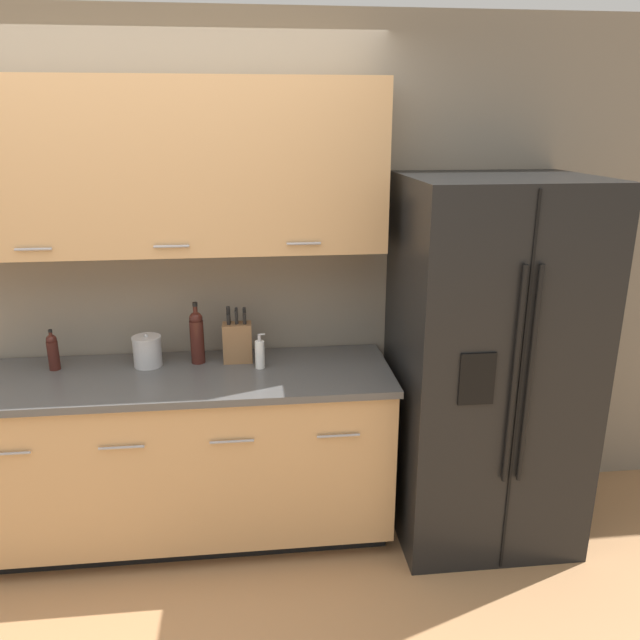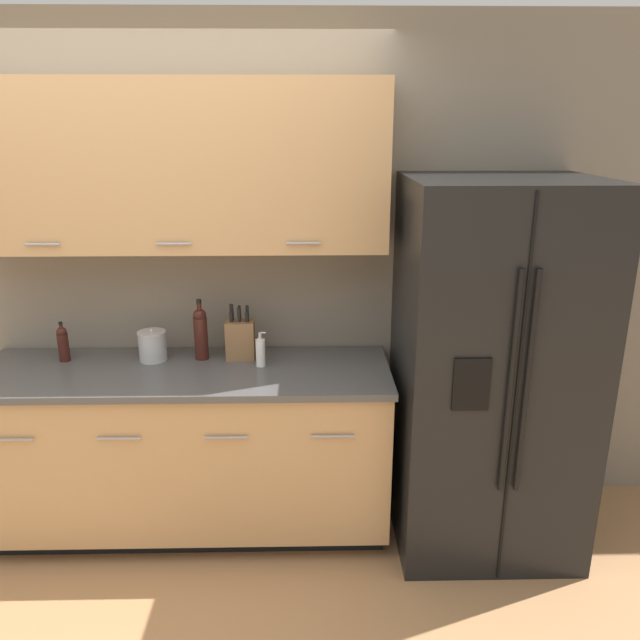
# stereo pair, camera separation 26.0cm
# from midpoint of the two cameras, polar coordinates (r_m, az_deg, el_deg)

# --- Properties ---
(ground_plane) EXTENTS (14.00, 14.00, 0.00)m
(ground_plane) POSITION_cam_midpoint_polar(r_m,az_deg,el_deg) (3.13, -19.41, -25.30)
(ground_plane) COLOR #B27F51
(wall_back) EXTENTS (10.00, 0.39, 2.60)m
(wall_back) POSITION_cam_midpoint_polar(r_m,az_deg,el_deg) (3.30, -17.52, 6.05)
(wall_back) COLOR gray
(wall_back) RESTS_ON ground_plane
(counter_unit) EXTENTS (2.06, 0.64, 0.91)m
(counter_unit) POSITION_cam_midpoint_polar(r_m,az_deg,el_deg) (3.35, -14.30, -11.89)
(counter_unit) COLOR black
(counter_unit) RESTS_ON ground_plane
(refrigerator) EXTENTS (0.88, 0.80, 1.85)m
(refrigerator) POSITION_cam_midpoint_polar(r_m,az_deg,el_deg) (3.21, 12.77, -3.98)
(refrigerator) COLOR black
(refrigerator) RESTS_ON ground_plane
(knife_block) EXTENTS (0.15, 0.09, 0.29)m
(knife_block) POSITION_cam_midpoint_polar(r_m,az_deg,el_deg) (3.21, -9.87, -1.96)
(knife_block) COLOR olive
(knife_block) RESTS_ON counter_unit
(wine_bottle) EXTENTS (0.07, 0.07, 0.32)m
(wine_bottle) POSITION_cam_midpoint_polar(r_m,az_deg,el_deg) (3.22, -13.48, -1.46)
(wine_bottle) COLOR #3D1914
(wine_bottle) RESTS_ON counter_unit
(soap_dispenser) EXTENTS (0.05, 0.05, 0.18)m
(soap_dispenser) POSITION_cam_midpoint_polar(r_m,az_deg,el_deg) (3.12, -7.92, -3.13)
(soap_dispenser) COLOR white
(soap_dispenser) RESTS_ON counter_unit
(oil_bottle) EXTENTS (0.05, 0.05, 0.21)m
(oil_bottle) POSITION_cam_midpoint_polar(r_m,az_deg,el_deg) (3.38, -25.30, -2.63)
(oil_bottle) COLOR #3D1914
(oil_bottle) RESTS_ON counter_unit
(steel_canister) EXTENTS (0.14, 0.14, 0.17)m
(steel_canister) POSITION_cam_midpoint_polar(r_m,az_deg,el_deg) (3.27, -17.73, -2.76)
(steel_canister) COLOR #B7B7BA
(steel_canister) RESTS_ON counter_unit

